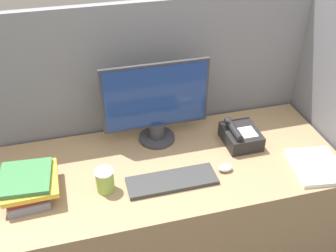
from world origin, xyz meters
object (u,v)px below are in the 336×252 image
coffee_cup (105,180)px  desk_telephone (240,136)px  book_stack (28,185)px  mouse (225,168)px  keyboard (172,181)px  monitor (156,105)px

coffee_cup → desk_telephone: size_ratio=0.54×
desk_telephone → book_stack: bearing=-174.1°
mouse → book_stack: bearing=175.1°
keyboard → coffee_cup: (-0.31, 0.03, 0.05)m
coffee_cup → desk_telephone: (0.74, 0.17, -0.01)m
book_stack → monitor: bearing=21.4°
monitor → desk_telephone: bearing=-19.2°
monitor → keyboard: 0.41m
mouse → keyboard: bearing=-177.0°
coffee_cup → desk_telephone: 0.76m
monitor → mouse: bearing=-51.9°
monitor → keyboard: bearing=-91.6°
monitor → book_stack: 0.72m
mouse → coffee_cup: (-0.58, 0.02, 0.04)m
book_stack → desk_telephone: 1.08m
keyboard → book_stack: bearing=171.8°
mouse → coffee_cup: coffee_cup is taller
monitor → coffee_cup: monitor is taller
monitor → book_stack: bearing=-158.6°
monitor → coffee_cup: (-0.32, -0.32, -0.16)m
keyboard → desk_telephone: size_ratio=2.02×
mouse → book_stack: book_stack is taller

